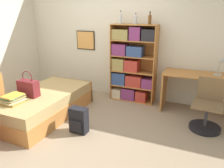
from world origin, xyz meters
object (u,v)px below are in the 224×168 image
bottle_green (121,19)px  desk (199,86)px  bookcase (131,65)px  desk_chair (207,114)px  bottle_brown (135,20)px  bottle_clear (150,19)px  bed (44,104)px  handbag (28,88)px  backpack (79,120)px  desk_lamp (222,62)px  book_stack_on_bed (13,99)px

bottle_green → desk: (1.67, -0.14, -1.21)m
bookcase → desk_chair: 1.83m
bottle_brown → bottle_clear: bottle_clear is taller
bottle_green → bed: bearing=-124.7°
bottle_brown → handbag: bearing=-130.3°
desk_chair → backpack: size_ratio=1.98×
desk_lamp → book_stack_on_bed: bearing=-148.3°
handbag → bottle_brown: bottle_brown is taller
book_stack_on_bed → desk: size_ratio=0.28×
bed → desk_lamp: desk_lamp is taller
bottle_brown → bottle_clear: (0.30, -0.01, 0.01)m
bottle_brown → desk_chair: bearing=-25.8°
desk_chair → bed: bearing=-166.6°
bottle_green → desk_lamp: (2.01, -0.08, -0.73)m
desk_lamp → backpack: 2.75m
bookcase → bottle_brown: size_ratio=7.56×
bottle_brown → bookcase: bearing=-164.2°
bottle_brown → book_stack_on_bed: bearing=-125.5°
bed → bottle_brown: bearing=47.4°
bed → bookcase: 1.96m
backpack → bottle_brown: bearing=77.6°
desk → desk_chair: size_ratio=1.57×
bottle_green → bottle_brown: bearing=-0.5°
book_stack_on_bed → bottle_green: size_ratio=1.39×
bed → bookcase: (1.25, 1.40, 0.57)m
handbag → bookcase: size_ratio=0.28×
book_stack_on_bed → bookcase: bearing=55.4°
handbag → bookcase: 2.14m
bottle_brown → bottle_clear: 0.30m
book_stack_on_bed → desk_chair: desk_chair is taller
bottle_green → bottle_brown: bottle_green is taller
backpack → bookcase: bearing=79.4°
bottle_brown → bottle_clear: bearing=-2.5°
book_stack_on_bed → bottle_green: 2.60m
desk_chair → backpack: bearing=-153.2°
desk → desk_lamp: (0.34, 0.05, 0.48)m
desk → backpack: desk is taller
bottle_clear → desk_lamp: size_ratio=0.64×
bottle_green → backpack: (-0.05, -1.71, -1.55)m
bed → book_stack_on_bed: book_stack_on_bed is taller
bottle_brown → desk_chair: bottle_brown is taller
book_stack_on_bed → bottle_green: bearing=61.1°
bed → book_stack_on_bed: (-0.12, -0.58, 0.30)m
desk_chair → desk_lamp: bearing=77.3°
desk_chair → desk: bearing=107.2°
backpack → bed: bearing=163.1°
book_stack_on_bed → desk_chair: (2.96, 1.26, -0.27)m
book_stack_on_bed → bottle_clear: (1.73, 1.99, 1.22)m
bookcase → bottle_green: bottle_green is taller
desk_lamp → desk_chair: size_ratio=0.45×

